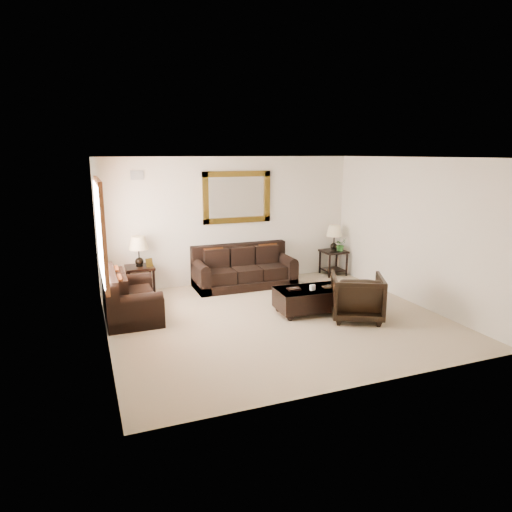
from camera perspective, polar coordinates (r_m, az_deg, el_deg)
name	(u,v)px	position (r m, az deg, el deg)	size (l,w,h in m)	color
room	(277,241)	(7.52, 2.62, 1.86)	(5.51, 5.01, 2.71)	tan
window	(101,231)	(7.76, -18.80, 3.03)	(0.07, 1.96, 1.66)	white
mirror	(237,197)	(9.78, -2.38, 7.35)	(1.50, 0.06, 1.10)	#4E330F
air_vent	(137,175)	(9.31, -14.64, 9.77)	(0.25, 0.02, 0.18)	#999999
sofa	(244,271)	(9.70, -1.57, -1.93)	(2.11, 0.91, 0.86)	black
loveseat	(128,300)	(8.14, -15.69, -5.32)	(0.89, 1.49, 0.84)	black
end_table_left	(139,257)	(9.22, -14.40, -0.14)	(0.54, 0.54, 1.19)	black
end_table_right	(334,243)	(10.64, 9.72, 1.65)	(0.53, 0.53, 1.16)	black
coffee_table	(312,297)	(8.16, 7.02, -5.15)	(1.33, 0.76, 0.55)	black
armchair	(357,295)	(7.92, 12.51, -4.74)	(0.83, 0.78, 0.86)	black
potted_plant	(340,246)	(10.63, 10.50, 1.25)	(0.27, 0.30, 0.23)	#24561D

